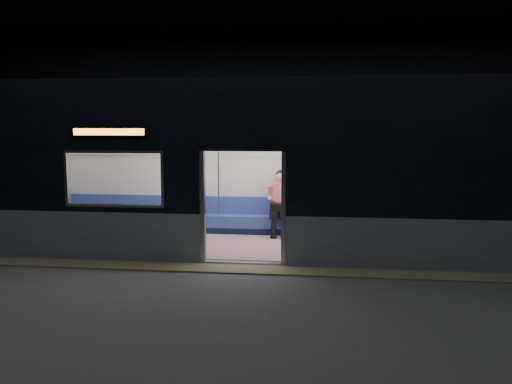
# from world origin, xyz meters

# --- Properties ---
(station_floor) EXTENTS (24.00, 14.00, 0.01)m
(station_floor) POSITION_xyz_m (0.00, 0.00, -0.01)
(station_floor) COLOR #47494C
(station_floor) RESTS_ON ground
(station_envelope) EXTENTS (24.00, 14.00, 5.00)m
(station_envelope) POSITION_xyz_m (0.00, 0.00, 3.66)
(station_envelope) COLOR black
(station_envelope) RESTS_ON station_floor
(tactile_strip) EXTENTS (22.80, 0.50, 0.03)m
(tactile_strip) POSITION_xyz_m (0.00, 0.55, 0.01)
(tactile_strip) COLOR #8C7F59
(tactile_strip) RESTS_ON station_floor
(metro_car) EXTENTS (18.00, 3.04, 3.35)m
(metro_car) POSITION_xyz_m (-0.00, 2.54, 1.85)
(metro_car) COLOR gray
(metro_car) RESTS_ON station_floor
(passenger) EXTENTS (0.45, 0.76, 1.46)m
(passenger) POSITION_xyz_m (0.48, 3.55, 0.84)
(passenger) COLOR black
(passenger) RESTS_ON metro_car
(handbag) EXTENTS (0.39, 0.35, 0.17)m
(handbag) POSITION_xyz_m (0.45, 3.30, 0.71)
(handbag) COLOR black
(handbag) RESTS_ON passenger
(transit_map) EXTENTS (1.10, 0.03, 0.71)m
(transit_map) POSITION_xyz_m (2.42, 3.85, 1.51)
(transit_map) COLOR white
(transit_map) RESTS_ON metro_car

